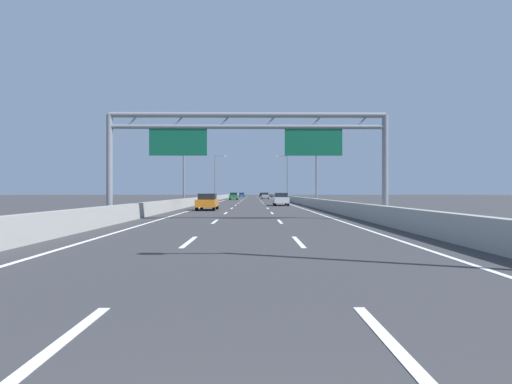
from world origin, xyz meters
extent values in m
plane|color=#38383A|center=(0.00, 100.00, 0.00)|extent=(260.00, 260.00, 0.00)
cube|color=white|center=(-1.80, 3.50, 0.01)|extent=(0.16, 3.00, 0.01)
cube|color=white|center=(-1.80, 12.50, 0.01)|extent=(0.16, 3.00, 0.01)
cube|color=white|center=(-1.80, 21.50, 0.01)|extent=(0.16, 3.00, 0.01)
cube|color=white|center=(-1.80, 30.50, 0.01)|extent=(0.16, 3.00, 0.01)
cube|color=white|center=(-1.80, 39.50, 0.01)|extent=(0.16, 3.00, 0.01)
cube|color=white|center=(-1.80, 48.50, 0.01)|extent=(0.16, 3.00, 0.01)
cube|color=white|center=(-1.80, 57.50, 0.01)|extent=(0.16, 3.00, 0.01)
cube|color=white|center=(-1.80, 66.50, 0.01)|extent=(0.16, 3.00, 0.01)
cube|color=white|center=(-1.80, 75.50, 0.01)|extent=(0.16, 3.00, 0.01)
cube|color=white|center=(-1.80, 84.50, 0.01)|extent=(0.16, 3.00, 0.01)
cube|color=white|center=(-1.80, 93.50, 0.01)|extent=(0.16, 3.00, 0.01)
cube|color=white|center=(-1.80, 102.50, 0.01)|extent=(0.16, 3.00, 0.01)
cube|color=white|center=(-1.80, 111.50, 0.01)|extent=(0.16, 3.00, 0.01)
cube|color=white|center=(-1.80, 120.50, 0.01)|extent=(0.16, 3.00, 0.01)
cube|color=white|center=(-1.80, 129.50, 0.01)|extent=(0.16, 3.00, 0.01)
cube|color=white|center=(-1.80, 138.50, 0.01)|extent=(0.16, 3.00, 0.01)
cube|color=white|center=(-1.80, 147.50, 0.01)|extent=(0.16, 3.00, 0.01)
cube|color=white|center=(-1.80, 156.50, 0.01)|extent=(0.16, 3.00, 0.01)
cube|color=white|center=(1.80, 3.50, 0.01)|extent=(0.16, 3.00, 0.01)
cube|color=white|center=(1.80, 12.50, 0.01)|extent=(0.16, 3.00, 0.01)
cube|color=white|center=(1.80, 21.50, 0.01)|extent=(0.16, 3.00, 0.01)
cube|color=white|center=(1.80, 30.50, 0.01)|extent=(0.16, 3.00, 0.01)
cube|color=white|center=(1.80, 39.50, 0.01)|extent=(0.16, 3.00, 0.01)
cube|color=white|center=(1.80, 48.50, 0.01)|extent=(0.16, 3.00, 0.01)
cube|color=white|center=(1.80, 57.50, 0.01)|extent=(0.16, 3.00, 0.01)
cube|color=white|center=(1.80, 66.50, 0.01)|extent=(0.16, 3.00, 0.01)
cube|color=white|center=(1.80, 75.50, 0.01)|extent=(0.16, 3.00, 0.01)
cube|color=white|center=(1.80, 84.50, 0.01)|extent=(0.16, 3.00, 0.01)
cube|color=white|center=(1.80, 93.50, 0.01)|extent=(0.16, 3.00, 0.01)
cube|color=white|center=(1.80, 102.50, 0.01)|extent=(0.16, 3.00, 0.01)
cube|color=white|center=(1.80, 111.50, 0.01)|extent=(0.16, 3.00, 0.01)
cube|color=white|center=(1.80, 120.50, 0.01)|extent=(0.16, 3.00, 0.01)
cube|color=white|center=(1.80, 129.50, 0.01)|extent=(0.16, 3.00, 0.01)
cube|color=white|center=(1.80, 138.50, 0.01)|extent=(0.16, 3.00, 0.01)
cube|color=white|center=(1.80, 147.50, 0.01)|extent=(0.16, 3.00, 0.01)
cube|color=white|center=(1.80, 156.50, 0.01)|extent=(0.16, 3.00, 0.01)
cube|color=white|center=(-5.25, 88.00, 0.01)|extent=(0.16, 176.00, 0.01)
cube|color=white|center=(5.25, 88.00, 0.01)|extent=(0.16, 176.00, 0.01)
cube|color=#9E9E99|center=(-6.90, 110.00, 0.47)|extent=(0.45, 220.00, 0.95)
cube|color=#9E9E99|center=(6.90, 110.00, 0.47)|extent=(0.45, 220.00, 0.95)
cylinder|color=gray|center=(-8.15, 22.99, 3.10)|extent=(0.36, 0.36, 6.20)
cylinder|color=gray|center=(8.15, 22.99, 3.10)|extent=(0.36, 0.36, 6.20)
cylinder|color=gray|center=(0.00, 22.99, 6.20)|extent=(16.30, 0.32, 0.32)
cylinder|color=gray|center=(0.00, 22.99, 5.50)|extent=(16.30, 0.26, 0.26)
cylinder|color=gray|center=(-6.79, 22.99, 5.85)|extent=(0.74, 0.10, 0.74)
cylinder|color=gray|center=(-4.08, 22.99, 5.85)|extent=(0.74, 0.10, 0.74)
cylinder|color=gray|center=(-1.36, 22.99, 5.85)|extent=(0.74, 0.10, 0.74)
cylinder|color=gray|center=(1.36, 22.99, 5.85)|extent=(0.74, 0.10, 0.74)
cylinder|color=gray|center=(4.08, 22.99, 5.85)|extent=(0.74, 0.10, 0.74)
cylinder|color=gray|center=(6.79, 22.99, 5.85)|extent=(0.74, 0.10, 0.74)
cube|color=#0F5B3D|center=(-4.11, 22.99, 4.60)|extent=(3.40, 0.12, 1.60)
cube|color=#0F5B3D|center=(3.90, 22.99, 4.60)|extent=(3.40, 0.12, 1.60)
cylinder|color=slate|center=(-7.70, 45.76, 4.75)|extent=(0.20, 0.20, 9.50)
cylinder|color=slate|center=(-6.60, 45.76, 9.35)|extent=(2.20, 0.12, 0.12)
cube|color=#F2EAC6|center=(-5.50, 45.76, 9.25)|extent=(0.56, 0.28, 0.20)
cylinder|color=slate|center=(7.70, 45.76, 4.75)|extent=(0.20, 0.20, 9.50)
cylinder|color=slate|center=(6.60, 45.76, 9.35)|extent=(2.20, 0.12, 0.12)
cube|color=#F2EAC6|center=(5.50, 45.76, 9.25)|extent=(0.56, 0.28, 0.20)
cylinder|color=slate|center=(-7.70, 84.50, 4.75)|extent=(0.20, 0.20, 9.50)
cylinder|color=slate|center=(-6.60, 84.50, 9.35)|extent=(2.20, 0.12, 0.12)
cube|color=#F2EAC6|center=(-5.50, 84.50, 9.25)|extent=(0.56, 0.28, 0.20)
cylinder|color=slate|center=(7.70, 84.50, 4.75)|extent=(0.20, 0.20, 9.50)
cylinder|color=slate|center=(6.60, 84.50, 9.35)|extent=(2.20, 0.12, 0.12)
cube|color=#F2EAC6|center=(5.50, 84.50, 9.25)|extent=(0.56, 0.28, 0.20)
cube|color=#A8ADB2|center=(3.40, 97.70, 0.65)|extent=(1.70, 4.16, 0.66)
cube|color=black|center=(3.40, 98.11, 1.24)|extent=(1.50, 1.92, 0.52)
cylinder|color=black|center=(2.66, 99.23, 0.32)|extent=(0.22, 0.64, 0.64)
cylinder|color=black|center=(4.14, 99.23, 0.32)|extent=(0.22, 0.64, 0.64)
cylinder|color=black|center=(2.66, 96.18, 0.32)|extent=(0.22, 0.64, 0.64)
cylinder|color=black|center=(4.14, 96.18, 0.32)|extent=(0.22, 0.64, 0.64)
cube|color=black|center=(3.46, 134.06, 0.64)|extent=(1.72, 4.34, 0.65)
cube|color=black|center=(3.46, 134.19, 1.18)|extent=(1.51, 1.99, 0.43)
cylinder|color=black|center=(2.71, 135.68, 0.32)|extent=(0.22, 0.64, 0.64)
cylinder|color=black|center=(4.20, 135.68, 0.32)|extent=(0.22, 0.64, 0.64)
cylinder|color=black|center=(2.71, 132.44, 0.32)|extent=(0.22, 0.64, 0.64)
cylinder|color=black|center=(4.20, 132.44, 0.32)|extent=(0.22, 0.64, 0.64)
cube|color=#1E7A38|center=(-3.70, 83.41, 0.68)|extent=(1.72, 4.55, 0.72)
cube|color=black|center=(-3.70, 83.64, 1.28)|extent=(1.51, 1.91, 0.48)
cylinder|color=black|center=(-4.45, 85.13, 0.32)|extent=(0.22, 0.64, 0.64)
cylinder|color=black|center=(-2.95, 85.13, 0.32)|extent=(0.22, 0.64, 0.64)
cylinder|color=black|center=(-4.45, 81.68, 0.32)|extent=(0.22, 0.64, 0.64)
cylinder|color=black|center=(-2.95, 81.68, 0.32)|extent=(0.22, 0.64, 0.64)
cube|color=silver|center=(3.70, 47.74, 0.67)|extent=(1.72, 4.46, 0.69)
cube|color=black|center=(3.70, 47.56, 1.27)|extent=(1.52, 1.79, 0.52)
cylinder|color=black|center=(2.95, 49.42, 0.32)|extent=(0.22, 0.64, 0.64)
cylinder|color=black|center=(4.45, 49.42, 0.32)|extent=(0.22, 0.64, 0.64)
cylinder|color=black|center=(2.95, 46.06, 0.32)|extent=(0.22, 0.64, 0.64)
cylinder|color=black|center=(4.45, 46.06, 0.32)|extent=(0.22, 0.64, 0.64)
cube|color=#2347AD|center=(-3.38, 131.95, 0.64)|extent=(1.89, 4.13, 0.64)
cube|color=black|center=(-3.38, 131.86, 1.19)|extent=(1.66, 1.78, 0.45)
cylinder|color=black|center=(-4.21, 133.46, 0.32)|extent=(0.22, 0.64, 0.64)
cylinder|color=black|center=(-2.54, 133.46, 0.32)|extent=(0.22, 0.64, 0.64)
cylinder|color=black|center=(-4.21, 130.44, 0.32)|extent=(0.22, 0.64, 0.64)
cylinder|color=black|center=(-2.54, 130.44, 0.32)|extent=(0.22, 0.64, 0.64)
cube|color=orange|center=(-3.82, 35.77, 0.64)|extent=(1.70, 4.41, 0.65)
cube|color=black|center=(-3.82, 35.69, 1.23)|extent=(1.50, 1.92, 0.53)
cylinder|color=black|center=(-4.56, 37.43, 0.32)|extent=(0.22, 0.64, 0.64)
cylinder|color=black|center=(-3.08, 37.43, 0.32)|extent=(0.22, 0.64, 0.64)
cylinder|color=black|center=(-4.56, 34.12, 0.32)|extent=(0.22, 0.64, 0.64)
cylinder|color=black|center=(-3.08, 34.12, 0.32)|extent=(0.22, 0.64, 0.64)
camera|label=1|loc=(0.29, -0.67, 1.65)|focal=28.10mm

